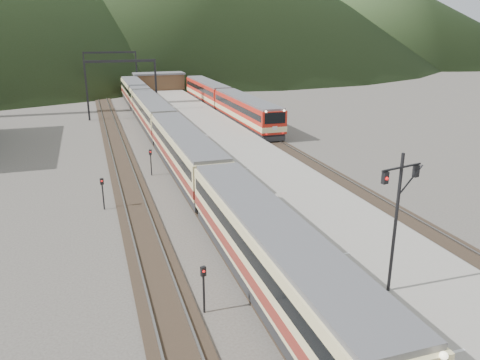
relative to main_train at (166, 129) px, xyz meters
name	(u,v)px	position (x,y,z in m)	size (l,w,h in m)	color
track_main	(161,140)	(0.00, 3.41, -1.94)	(2.60, 200.00, 0.23)	black
track_far	(116,143)	(-5.00, 3.41, -1.94)	(2.60, 200.00, 0.23)	black
track_second	(257,133)	(11.50, 3.41, -1.94)	(2.60, 200.00, 0.23)	black
platform	(214,136)	(5.60, 1.41, -1.51)	(8.00, 100.00, 1.00)	gray
gantry_near	(121,78)	(-2.85, 18.41, 3.58)	(9.55, 0.25, 8.00)	black
gantry_far	(111,65)	(-2.85, 43.41, 3.58)	(9.55, 0.25, 8.00)	black
station_shed	(159,81)	(5.60, 41.41, 0.56)	(9.40, 4.40, 3.10)	brown
hill_c	(327,1)	(110.00, 173.41, 22.99)	(160.00, 160.00, 50.00)	#334A23
main_train	(166,129)	(0.00, 0.00, 0.00)	(2.92, 79.91, 3.56)	beige
second_train	(224,100)	(11.50, 17.58, -0.02)	(2.89, 39.32, 3.52)	red
signal_mast	(397,209)	(4.36, -33.10, 2.85)	(2.16, 0.61, 6.28)	black
short_signal_a	(204,283)	(-3.45, -30.76, -0.55)	(0.26, 0.22, 2.27)	black
short_signal_b	(151,159)	(-2.87, -9.54, -0.55)	(0.26, 0.23, 2.27)	black
short_signal_c	(103,190)	(-7.11, -16.51, -0.55)	(0.26, 0.22, 2.27)	black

